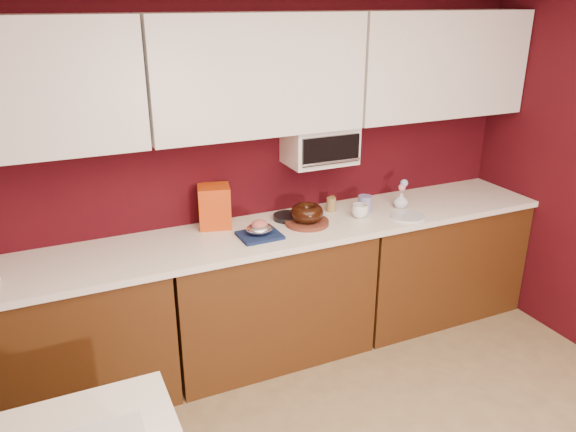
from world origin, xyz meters
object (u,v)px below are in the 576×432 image
Objects in this scene: blue_jar at (365,204)px; flower_vase at (401,199)px; toaster_oven at (320,145)px; bundt_cake at (307,213)px; pandoro_box at (214,206)px; coffee_mug at (360,210)px; foil_ham_nest at (260,229)px.

flower_vase reaches higher than blue_jar.
toaster_oven is 2.10× the size of bundt_cake.
blue_jar is (1.02, -0.17, -0.08)m from pandoro_box.
toaster_oven is at bearing 44.92° from bundt_cake.
bundt_cake is 0.74m from flower_vase.
bundt_cake is at bearing 174.62° from coffee_mug.
coffee_mug is 0.88× the size of flower_vase.
blue_jar is (0.09, 0.09, 0.00)m from coffee_mug.
foil_ham_nest is 0.73m from coffee_mug.
foil_ham_nest is 0.62× the size of pandoro_box.
blue_jar is at bearing 171.05° from flower_vase.
blue_jar is (0.82, 0.11, 0.00)m from foil_ham_nest.
flower_vase is at bearing -15.90° from toaster_oven.
foil_ham_nest is at bearing -177.76° from coffee_mug.
coffee_mug is (0.93, -0.25, -0.08)m from pandoro_box.
foil_ham_nest is at bearing -40.67° from pandoro_box.
flower_vase reaches higher than coffee_mug.
toaster_oven reaches higher than flower_vase.
bundt_cake is 0.36m from foil_ham_nest.
coffee_mug is at bearing -44.57° from toaster_oven.
toaster_oven is 2.67× the size of foil_ham_nest.
bundt_cake is 1.96× the size of coffee_mug.
flower_vase is (0.57, -0.16, -0.41)m from toaster_oven.
coffee_mug is at bearing -136.51° from blue_jar.
toaster_oven is 0.53m from blue_jar.
flower_vase is (0.27, -0.04, 0.01)m from blue_jar.
foil_ham_nest is 0.35m from pandoro_box.
foil_ham_nest is 1.51× the size of blue_jar.
bundt_cake reaches higher than coffee_mug.
toaster_oven reaches higher than pandoro_box.
toaster_oven reaches higher than foil_ham_nest.
pandoro_box is (-0.72, 0.05, -0.34)m from toaster_oven.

